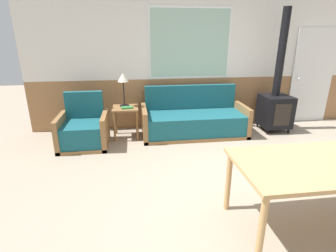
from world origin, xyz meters
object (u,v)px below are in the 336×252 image
object	(u,v)px
couch	(194,121)
dining_table	(335,167)
side_table	(126,113)
table_lamp	(123,80)
armchair	(84,131)
wood_stove	(276,102)

from	to	relation	value
couch	dining_table	xyz separation A→B (m)	(0.74, -2.71, 0.40)
side_table	table_lamp	world-z (taller)	table_lamp
armchair	side_table	xyz separation A→B (m)	(0.72, 0.31, 0.20)
wood_stove	armchair	bearing A→B (deg)	-175.49
wood_stove	table_lamp	bearing A→B (deg)	178.04
table_lamp	dining_table	size ratio (longest dim) A/B	0.32
couch	side_table	size ratio (longest dim) A/B	3.39
armchair	dining_table	size ratio (longest dim) A/B	0.47
couch	wood_stove	world-z (taller)	wood_stove
dining_table	wood_stove	distance (m)	2.87
table_lamp	side_table	bearing A→B (deg)	-81.21
couch	table_lamp	distance (m)	1.54
dining_table	wood_stove	size ratio (longest dim) A/B	0.82
armchair	wood_stove	size ratio (longest dim) A/B	0.39
couch	wood_stove	distance (m)	1.69
side_table	dining_table	size ratio (longest dim) A/B	0.31
dining_table	side_table	bearing A→B (deg)	126.56
table_lamp	armchair	bearing A→B (deg)	-151.15
armchair	table_lamp	world-z (taller)	table_lamp
armchair	side_table	size ratio (longest dim) A/B	1.54
dining_table	couch	bearing A→B (deg)	105.27
side_table	wood_stove	distance (m)	2.96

